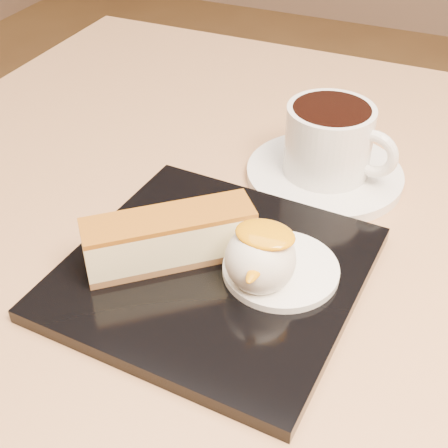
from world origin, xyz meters
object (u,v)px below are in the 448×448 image
at_px(table, 247,345).
at_px(coffee_cup, 331,140).
at_px(dessert_plate, 214,272).
at_px(cheesecake, 170,238).
at_px(ice_cream_scoop, 260,259).
at_px(saucer, 324,174).

distance_m(table, coffee_cup, 0.23).
bearing_deg(dessert_plate, cheesecake, -171.87).
bearing_deg(ice_cream_scoop, dessert_plate, 172.87).
relative_size(cheesecake, coffee_cup, 1.13).
bearing_deg(saucer, dessert_plate, -102.96).
bearing_deg(cheesecake, saucer, 26.22).
bearing_deg(coffee_cup, dessert_plate, -94.32).
bearing_deg(table, ice_cream_scoop, -64.09).
relative_size(table, dessert_plate, 3.64).
xyz_separation_m(cheesecake, ice_cream_scoop, (0.07, -0.00, 0.00)).
bearing_deg(cheesecake, ice_cream_scoop, -40.91).
relative_size(dessert_plate, cheesecake, 1.79).
xyz_separation_m(dessert_plate, saucer, (0.04, 0.17, -0.00)).
bearing_deg(saucer, coffee_cup, -9.31).
distance_m(table, cheesecake, 0.21).
xyz_separation_m(table, saucer, (0.04, 0.10, 0.16)).
height_order(dessert_plate, coffee_cup, coffee_cup).
bearing_deg(table, cheesecake, -115.39).
distance_m(cheesecake, ice_cream_scoop, 0.08).
bearing_deg(ice_cream_scoop, saucer, 90.16).
bearing_deg(coffee_cup, cheesecake, -104.15).
height_order(dessert_plate, saucer, dessert_plate).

